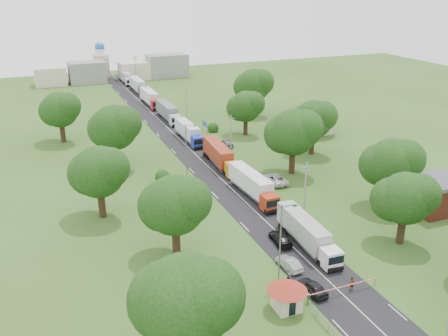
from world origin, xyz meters
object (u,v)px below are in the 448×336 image
car_lane_front (313,287)px  guard_booth (287,292)px  truck_0 (306,233)px  car_lane_mid (289,263)px  pedestrian_near (352,284)px  boom_barrier (333,290)px  info_sign (205,126)px

car_lane_front → guard_booth: bearing=14.0°
guard_booth → truck_0: truck_0 is taller
car_lane_front → car_lane_mid: bearing=-95.7°
guard_booth → pedestrian_near: 8.72m
guard_booth → pedestrian_near: bearing=1.7°
truck_0 → car_lane_front: truck_0 is taller
boom_barrier → info_sign: size_ratio=2.25×
car_lane_mid → car_lane_front: bearing=83.8°
truck_0 → info_sign: bearing=85.9°
guard_booth → car_lane_mid: guard_booth is taller
info_sign → truck_0: (-3.49, -49.04, -0.98)m
info_sign → car_lane_front: size_ratio=0.97×
car_lane_front → car_lane_mid: size_ratio=1.02×
pedestrian_near → boom_barrier: bearing=-178.3°
boom_barrier → car_lane_mid: car_lane_mid is taller
guard_booth → pedestrian_near: size_ratio=2.70×
boom_barrier → info_sign: bearing=83.8°
boom_barrier → car_lane_mid: 7.19m
boom_barrier → guard_booth: size_ratio=2.10×
info_sign → car_lane_front: (-8.20, -58.50, -2.28)m
boom_barrier → pedestrian_near: (2.77, 0.25, -0.08)m
boom_barrier → info_sign: 60.39m
guard_booth → truck_0: 14.12m
info_sign → car_lane_front: info_sign is taller
guard_booth → car_lane_mid: bearing=59.0°
boom_barrier → pedestrian_near: 2.78m
info_sign → car_lane_mid: 53.68m
car_lane_mid → pedestrian_near: size_ratio=2.54×
guard_booth → car_lane_front: bearing=19.7°
car_lane_front → pedestrian_near: 4.58m
info_sign → pedestrian_near: info_sign is taller
car_lane_front → pedestrian_near: pedestrian_near is taller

